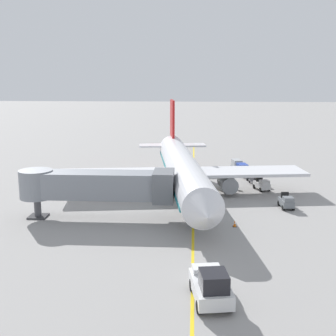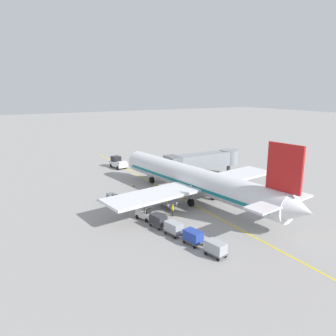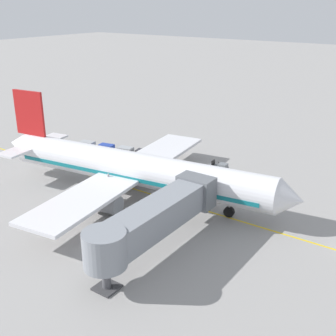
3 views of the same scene
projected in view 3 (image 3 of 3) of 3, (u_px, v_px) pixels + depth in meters
ground_plane at (152, 195)px, 49.41m from camera, size 400.00×400.00×0.00m
gate_lead_in_line at (152, 195)px, 49.41m from camera, size 0.24×80.00×0.01m
parked_airliner at (133, 169)px, 48.15m from camera, size 30.43×37.32×10.63m
jet_bridge at (154, 218)px, 36.71m from camera, size 15.55×3.50×4.98m
baggage_tug_lead at (163, 160)px, 58.21m from camera, size 1.96×2.75×1.62m
baggage_tug_trailing at (218, 168)px, 55.27m from camera, size 1.44×2.58×1.62m
baggage_cart_front at (144, 154)px, 59.49m from camera, size 1.68×2.98×1.58m
baggage_cart_second_in_train at (126, 151)px, 60.66m from camera, size 1.68×2.98×1.58m
baggage_cart_third_in_train at (107, 149)px, 61.79m from camera, size 1.68×2.98×1.58m
baggage_cart_tail_end at (88, 146)px, 63.15m from camera, size 1.68×2.98×1.58m
ground_crew_wing_walker at (141, 165)px, 55.77m from camera, size 0.41×0.68×1.69m
safety_cone_nose_left at (242, 200)px, 47.31m from camera, size 0.36×0.36×0.59m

